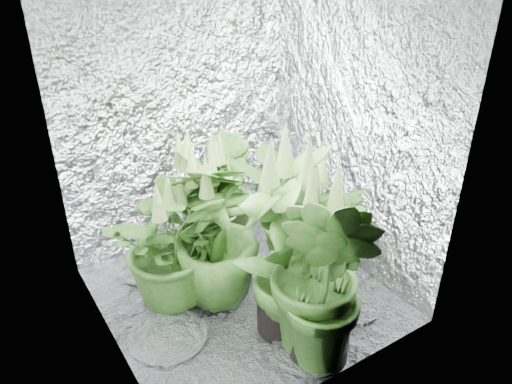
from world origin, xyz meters
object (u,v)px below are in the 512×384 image
at_px(plant_a, 172,243).
at_px(circulation_fan, 268,205).
at_px(plant_f, 286,245).
at_px(plant_b, 202,214).
at_px(plant_e, 305,222).
at_px(plant_g, 323,279).
at_px(plant_c, 227,192).
at_px(plant_d, 216,233).

bearing_deg(plant_a, circulation_fan, 24.54).
relative_size(plant_f, circulation_fan, 3.64).
relative_size(plant_b, plant_e, 0.97).
distance_m(plant_a, plant_g, 0.93).
distance_m(plant_b, plant_e, 0.64).
relative_size(plant_a, circulation_fan, 2.76).
distance_m(plant_f, plant_g, 0.27).
distance_m(plant_b, plant_c, 0.45).
bearing_deg(plant_g, plant_f, 97.37).
distance_m(plant_a, plant_b, 0.29).
relative_size(plant_d, plant_g, 0.90).
bearing_deg(plant_d, plant_f, -67.71).
bearing_deg(plant_g, plant_d, 106.94).
xyz_separation_m(plant_g, circulation_fan, (0.53, 1.26, -0.37)).
bearing_deg(circulation_fan, plant_a, -147.52).
bearing_deg(plant_f, plant_b, 102.12).
distance_m(plant_d, circulation_fan, 0.99).
relative_size(plant_e, plant_f, 0.84).
height_order(plant_b, circulation_fan, plant_b).
relative_size(plant_b, circulation_fan, 2.99).
xyz_separation_m(plant_c, plant_e, (0.16, -0.69, 0.06)).
height_order(plant_g, circulation_fan, plant_g).
distance_m(plant_f, circulation_fan, 1.23).
xyz_separation_m(plant_e, plant_f, (-0.35, -0.29, 0.13)).
bearing_deg(plant_e, plant_b, 141.59).
relative_size(plant_c, plant_e, 0.82).
height_order(plant_e, plant_g, plant_g).
height_order(plant_f, plant_g, plant_f).
xyz_separation_m(plant_e, circulation_fan, (0.22, 0.71, -0.30)).
xyz_separation_m(plant_b, plant_e, (0.50, -0.40, -0.02)).
height_order(plant_c, plant_d, plant_d).
bearing_deg(plant_f, circulation_fan, 60.36).
height_order(plant_c, circulation_fan, plant_c).
xyz_separation_m(plant_d, plant_e, (0.53, -0.15, -0.02)).
xyz_separation_m(plant_f, circulation_fan, (0.57, 1.00, -0.43)).
xyz_separation_m(plant_d, plant_g, (0.21, -0.70, 0.05)).
height_order(plant_a, plant_d, plant_d).
xyz_separation_m(plant_b, plant_d, (-0.03, -0.24, 0.00)).
bearing_deg(plant_e, plant_c, 103.01).
height_order(plant_d, plant_f, plant_f).
distance_m(plant_a, plant_d, 0.26).
height_order(plant_b, plant_e, plant_b).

